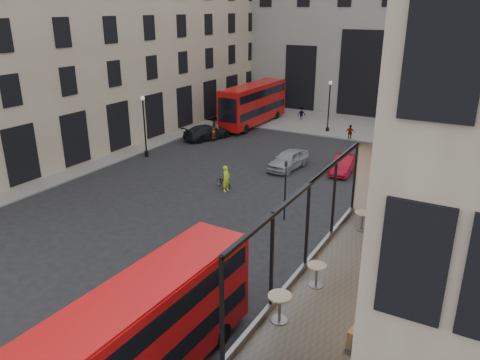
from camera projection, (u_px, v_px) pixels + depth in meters
The scene contains 30 objects.
ground at pixel (183, 336), 18.73m from camera, with size 140.00×140.00×0.00m, color black.
host_frontage at pixel (345, 344), 14.95m from camera, with size 3.00×11.00×4.50m, color #BEAC8E.
cafe_floor at pixel (351, 282), 14.15m from camera, with size 3.00×10.00×0.10m, color slate.
building_left at pixel (69, 18), 43.55m from camera, with size 14.60×50.60×22.00m.
gateway at pixel (379, 33), 56.97m from camera, with size 35.00×10.60×18.00m.
pavement_far at pixel (339, 124), 52.51m from camera, with size 40.00×12.00×0.12m, color slate.
pavement_left at pixel (52, 166), 38.65m from camera, with size 8.00×48.00×0.12m, color slate.
traffic_light_near at pixel (285, 183), 28.15m from camera, with size 0.16×0.20×3.80m.
traffic_light_far at pixel (224, 111), 47.67m from camera, with size 0.16×0.20×3.80m.
street_lamp_a at pixel (145, 130), 40.44m from camera, with size 0.36×0.36×5.33m.
street_lamp_b at pixel (329, 110), 48.43m from camera, with size 0.36×0.36×5.33m.
bus_near at pixel (141, 334), 15.37m from camera, with size 2.61×10.21×4.05m.
bus_far at pixel (254, 102), 51.50m from camera, with size 2.60×11.23×4.48m.
car_a at pixel (288, 160), 37.89m from camera, with size 1.81×4.50×1.53m, color #93979A.
car_b at pixel (344, 164), 37.01m from camera, with size 1.45×4.15×1.37m, color maroon.
car_c at pixel (207, 132), 46.43m from camera, with size 2.02×4.98×1.45m, color black.
bicycle at pixel (224, 182), 34.04m from camera, with size 0.55×1.57×0.83m, color gray.
cyclist at pixel (226, 179), 33.17m from camera, with size 0.69×0.45×1.89m, color #C6FF1A.
pedestrian_a at pixel (215, 129), 46.52m from camera, with size 0.96×0.75×1.98m, color gray.
pedestrian_b at pixel (302, 114), 54.13m from camera, with size 1.01×0.58×1.57m, color gray.
pedestrian_c at pixel (350, 133), 46.06m from camera, with size 0.90×0.38×1.54m, color gray.
pedestrian_d at pixel (385, 132), 45.41m from camera, with size 0.95×0.62×1.95m, color gray.
pedestrian_e at pixel (214, 133), 45.62m from camera, with size 0.61×0.40×1.68m, color gray.
cafe_table_near at pixel (280, 304), 12.15m from camera, with size 0.63×0.63×0.79m.
cafe_table_mid at pixel (317, 272), 13.71m from camera, with size 0.57×0.57×0.71m.
cafe_table_far at pixel (362, 218), 17.20m from camera, with size 0.58×0.58×0.73m.
cafe_chair_a at pixel (359, 338), 11.26m from camera, with size 0.50×0.50×0.89m.
cafe_chair_b at pixel (375, 287), 13.34m from camera, with size 0.52×0.52×0.90m.
cafe_chair_c at pixel (394, 263), 14.52m from camera, with size 0.54×0.54×0.95m.
cafe_chair_d at pixel (405, 244), 15.79m from camera, with size 0.41×0.41×0.83m.
Camera 1 is at (9.57, -12.28, 12.36)m, focal length 35.00 mm.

